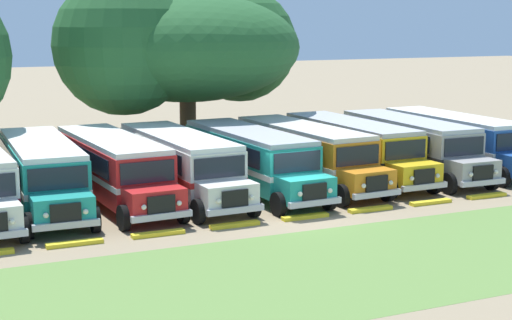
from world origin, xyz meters
TOP-DOWN VIEW (x-y plane):
  - ground_plane at (0.00, 0.00)m, footprint 220.00×220.00m
  - foreground_grass_strip at (0.00, -6.46)m, footprint 80.00×8.51m
  - parked_bus_slot_1 at (-9.22, 5.81)m, footprint 2.89×10.86m
  - parked_bus_slot_2 at (-6.21, 5.62)m, footprint 3.23×10.92m
  - parked_bus_slot_3 at (-3.23, 5.38)m, footprint 3.08×10.89m
  - parked_bus_slot_4 at (0.14, 5.20)m, footprint 3.10×10.89m
  - parked_bus_slot_5 at (3.18, 5.50)m, footprint 3.25×10.92m
  - parked_bus_slot_6 at (6.11, 5.93)m, footprint 2.94×10.87m
  - parked_bus_slot_7 at (9.32, 5.55)m, footprint 2.86×10.86m
  - parked_bus_slot_8 at (12.45, 5.83)m, footprint 2.77×10.85m
  - curb_wheelstop_1 at (-9.19, -0.52)m, footprint 2.00×0.36m
  - curb_wheelstop_2 at (-6.13, -0.52)m, footprint 2.00×0.36m
  - curb_wheelstop_3 at (-3.06, -0.52)m, footprint 2.00×0.36m
  - curb_wheelstop_4 at (0.00, -0.52)m, footprint 2.00×0.36m
  - curb_wheelstop_5 at (3.06, -0.52)m, footprint 2.00×0.36m
  - curb_wheelstop_6 at (6.13, -0.52)m, footprint 2.00×0.36m
  - curb_wheelstop_7 at (9.19, -0.52)m, footprint 2.00×0.36m
  - broad_shade_tree at (0.19, 15.27)m, footprint 15.04×13.48m

SIDE VIEW (x-z plane):
  - ground_plane at x=0.00m, z-range 0.00..0.00m
  - foreground_grass_strip at x=0.00m, z-range 0.00..0.01m
  - curb_wheelstop_1 at x=-9.19m, z-range 0.00..0.15m
  - curb_wheelstop_2 at x=-6.13m, z-range 0.00..0.15m
  - curb_wheelstop_3 at x=-3.06m, z-range 0.00..0.15m
  - curb_wheelstop_4 at x=0.00m, z-range 0.00..0.15m
  - curb_wheelstop_5 at x=3.06m, z-range 0.00..0.15m
  - curb_wheelstop_6 at x=6.13m, z-range 0.00..0.15m
  - curb_wheelstop_7 at x=9.19m, z-range 0.00..0.15m
  - parked_bus_slot_1 at x=-9.22m, z-range 0.17..2.99m
  - parked_bus_slot_2 at x=-6.21m, z-range 0.17..2.99m
  - parked_bus_slot_3 at x=-3.23m, z-range 0.17..2.99m
  - parked_bus_slot_4 at x=0.14m, z-range 0.17..2.99m
  - parked_bus_slot_5 at x=3.18m, z-range 0.17..2.99m
  - parked_bus_slot_6 at x=6.11m, z-range 0.17..2.99m
  - parked_bus_slot_7 at x=9.32m, z-range 0.17..2.99m
  - parked_bus_slot_8 at x=12.45m, z-range 0.17..2.99m
  - broad_shade_tree at x=0.19m, z-range 1.11..11.95m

